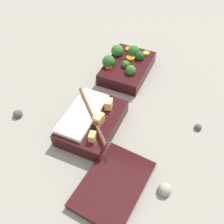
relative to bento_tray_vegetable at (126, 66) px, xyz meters
The scene contains 7 objects.
ground_plane 0.13m from the bento_tray_vegetable, ahead, with size 3.00×3.00×0.00m, color gray.
bento_tray_vegetable is the anchor object (origin of this frame).
bento_tray_rice 0.27m from the bento_tray_vegetable, ahead, with size 0.20×0.16×0.07m.
bento_lid 0.44m from the bento_tray_vegetable, 17.80° to the left, with size 0.20×0.14×0.02m, color black.
pebble_0 0.39m from the bento_tray_vegetable, 34.03° to the right, with size 0.03×0.03×0.03m, color #474442.
pebble_1 0.45m from the bento_tray_vegetable, 33.31° to the left, with size 0.03×0.03×0.03m, color gray.
pebble_2 0.32m from the bento_tray_vegetable, 61.38° to the left, with size 0.02×0.02×0.02m, color #474442.
Camera 1 is at (0.55, 0.24, 0.58)m, focal length 42.00 mm.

